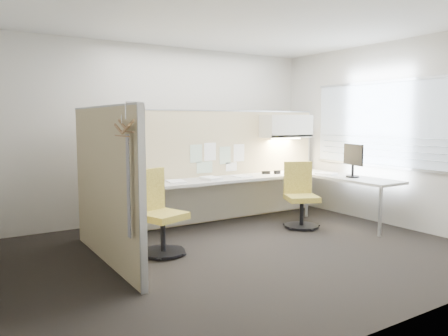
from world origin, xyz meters
TOP-DOWN VIEW (x-y plane):
  - floor at (0.00, 0.00)m, footprint 5.50×4.50m
  - ceiling at (0.00, 0.00)m, footprint 5.50×4.50m
  - wall_back at (0.00, 2.25)m, footprint 5.50×0.02m
  - wall_front at (0.00, -2.25)m, footprint 5.50×0.02m
  - wall_right at (2.75, 0.00)m, footprint 0.02×4.50m
  - window_pane at (2.73, 0.00)m, footprint 0.01×2.80m
  - partition_back at (0.55, 1.60)m, footprint 4.10×0.06m
  - partition_left at (-1.50, 0.50)m, footprint 0.06×2.20m
  - desk at (0.93, 1.13)m, footprint 4.00×2.07m
  - overhead_bin at (1.90, 1.39)m, footprint 0.90×0.36m
  - task_light_strip at (1.90, 1.39)m, footprint 0.60×0.06m
  - pinned_papers at (0.63, 1.57)m, footprint 1.01×0.00m
  - poster at (-1.05, 1.57)m, footprint 0.28×0.00m
  - chair_left at (-0.88, 0.47)m, footprint 0.60×0.62m
  - chair_right at (1.49, 0.56)m, footprint 0.60×0.61m
  - monitor at (2.30, 0.28)m, footprint 0.20×0.48m
  - phone at (2.00, 1.20)m, footprint 0.21×0.21m
  - stapler at (1.43, 1.33)m, footprint 0.15×0.09m
  - tape_dispenser at (1.60, 1.24)m, footprint 0.10×0.07m
  - coat_hook at (-1.58, -0.41)m, footprint 0.18×0.42m
  - paper_stack_0 at (-0.84, 1.29)m, footprint 0.24×0.31m
  - paper_stack_1 at (-0.24, 1.27)m, footprint 0.28×0.33m
  - paper_stack_2 at (0.30, 1.20)m, footprint 0.27×0.33m
  - paper_stack_3 at (0.89, 1.26)m, footprint 0.25×0.31m
  - paper_stack_4 at (2.23, 0.76)m, footprint 0.31×0.35m

SIDE VIEW (x-z plane):
  - floor at x=0.00m, z-range -0.01..0.00m
  - chair_right at x=1.49m, z-range -0.03..0.93m
  - chair_left at x=-0.88m, z-range -0.03..0.98m
  - desk at x=0.93m, z-range 0.24..0.97m
  - paper_stack_3 at x=0.89m, z-range 0.73..0.74m
  - paper_stack_1 at x=-0.24m, z-range 0.73..0.75m
  - paper_stack_4 at x=2.23m, z-range 0.73..0.75m
  - paper_stack_0 at x=-0.84m, z-range 0.73..0.76m
  - paper_stack_2 at x=0.30m, z-range 0.73..0.77m
  - stapler at x=1.43m, z-range 0.73..0.78m
  - tape_dispenser at x=1.60m, z-range 0.73..0.79m
  - phone at x=2.00m, z-range 0.72..0.84m
  - partition_back at x=0.55m, z-range 0.00..1.75m
  - partition_left at x=-1.50m, z-range 0.00..1.75m
  - monitor at x=2.30m, z-range 0.77..1.28m
  - pinned_papers at x=0.63m, z-range 0.80..1.27m
  - task_light_strip at x=1.90m, z-range 1.29..1.31m
  - wall_back at x=0.00m, z-range 0.00..2.80m
  - wall_front at x=0.00m, z-range 0.00..2.80m
  - wall_right at x=2.75m, z-range 0.00..2.80m
  - poster at x=-1.05m, z-range 1.24..1.59m
  - coat_hook at x=-1.58m, z-range 0.79..2.06m
  - overhead_bin at x=1.90m, z-range 1.32..1.70m
  - window_pane at x=2.73m, z-range 0.90..2.20m
  - ceiling at x=0.00m, z-range 2.80..2.81m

